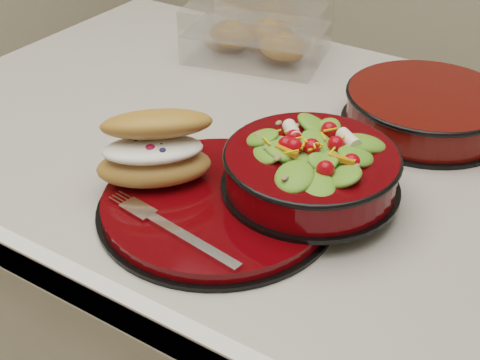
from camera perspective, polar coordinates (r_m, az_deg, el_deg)
The scene contains 6 objects.
dinner_plate at distance 0.80m, azimuth -1.96°, elevation -2.04°, with size 0.29×0.29×0.02m.
salad_bowl at distance 0.80m, azimuth 6.11°, elevation 1.34°, with size 0.22×0.22×0.09m.
croissant at distance 0.82m, azimuth -7.16°, elevation 2.65°, with size 0.16×0.16×0.09m.
fork at distance 0.74m, azimuth -5.61°, elevation -4.30°, with size 0.18×0.04×0.00m.
pastry_box at distance 1.20m, azimuth 1.58°, elevation 12.55°, with size 0.26×0.22×0.09m.
extra_bowl at distance 1.01m, azimuth 15.64°, elevation 5.97°, with size 0.24×0.24×0.05m.
Camera 1 is at (0.34, -0.72, 1.38)m, focal length 50.00 mm.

